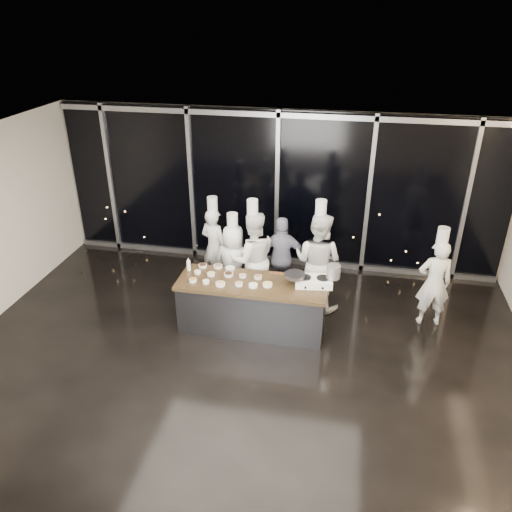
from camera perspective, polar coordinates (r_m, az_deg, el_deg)
The scene contains 15 objects.
ground at distance 7.95m, azimuth -1.76°, elevation -11.86°, with size 9.00×9.00×0.00m, color black.
room_shell at distance 6.73m, azimuth -0.57°, elevation 2.98°, with size 9.02×7.02×3.21m.
window_wall at distance 10.13m, azimuth 2.47°, elevation 7.51°, with size 8.90×0.11×3.20m.
demo_counter at distance 8.39m, azimuth -0.43°, elevation -5.65°, with size 2.46×0.86×0.90m.
stove at distance 8.11m, azimuth 6.61°, elevation -2.88°, with size 0.63×0.44×0.14m.
frying_pan at distance 8.05m, azimuth 4.39°, elevation -2.18°, with size 0.60×0.38×0.06m.
stock_pot at distance 8.05m, azimuth 8.85°, elevation -1.77°, with size 0.22×0.22×0.22m, color #AFAFB1.
prep_bowls at distance 8.29m, azimuth -3.24°, elevation -2.33°, with size 1.37×0.73×0.05m.
squeeze_bottle at distance 8.54m, azimuth -7.71°, elevation -0.96°, with size 0.07×0.07×0.24m.
chef_far_left at distance 9.58m, azimuth -4.81°, elevation 1.14°, with size 0.68×0.58×1.81m.
chef_left at distance 9.02m, azimuth -2.60°, elevation -0.84°, with size 0.81×0.59×1.74m.
chef_center at distance 8.88m, azimuth -0.38°, elevation -0.30°, with size 1.06×0.95×2.02m.
guest at distance 9.13m, azimuth 3.00°, elevation -0.27°, with size 0.98×0.51×1.60m.
chef_right at distance 8.85m, azimuth 7.06°, elevation -0.52°, with size 1.07×0.95×2.05m.
chef_side at distance 8.87m, azimuth 19.70°, elevation -2.80°, with size 0.62×0.45×1.80m.
Camera 1 is at (1.44, -6.00, 5.00)m, focal length 35.00 mm.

